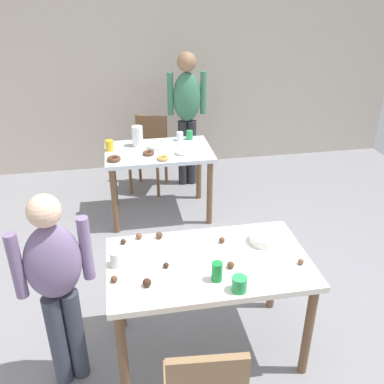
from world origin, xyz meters
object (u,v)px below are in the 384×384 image
at_px(chair_far_table, 150,149).
at_px(person_girl_near, 56,280).
at_px(dining_table_far, 159,160).
at_px(mixing_bowl, 264,238).
at_px(person_adult_far, 187,108).
at_px(pitcher_far, 137,136).
at_px(soda_can, 217,272).
at_px(dining_table_near, 209,273).

height_order(chair_far_table, person_girl_near, person_girl_near).
relative_size(dining_table_far, mixing_bowl, 5.47).
bearing_deg(dining_table_far, mixing_bowl, -73.85).
distance_m(person_adult_far, pitcher_far, 0.83).
relative_size(mixing_bowl, soda_can, 1.63).
bearing_deg(soda_can, pitcher_far, 97.74).
relative_size(dining_table_near, person_girl_near, 0.95).
height_order(person_adult_far, soda_can, person_adult_far).
xyz_separation_m(dining_table_far, mixing_bowl, (0.52, -1.80, 0.15)).
bearing_deg(chair_far_table, dining_table_far, -86.83).
bearing_deg(dining_table_near, pitcher_far, 98.28).
bearing_deg(dining_table_far, person_girl_near, -111.89).
bearing_deg(pitcher_far, person_adult_far, 41.53).
xyz_separation_m(chair_far_table, soda_can, (0.15, -2.83, 0.31)).
height_order(person_girl_near, mixing_bowl, person_girl_near).
relative_size(person_adult_far, soda_can, 13.10).
distance_m(dining_table_far, pitcher_far, 0.34).
xyz_separation_m(chair_far_table, mixing_bowl, (0.56, -2.50, 0.28)).
xyz_separation_m(person_girl_near, mixing_bowl, (1.33, 0.23, -0.02)).
distance_m(dining_table_near, pitcher_far, 2.13).
height_order(person_girl_near, person_adult_far, person_adult_far).
relative_size(person_adult_far, mixing_bowl, 8.06).
bearing_deg(pitcher_far, dining_table_far, -39.34).
relative_size(dining_table_near, soda_can, 10.51).
bearing_deg(person_girl_near, person_adult_far, 65.71).
height_order(dining_table_near, person_adult_far, person_adult_far).
bearing_deg(soda_can, mixing_bowl, 39.27).
bearing_deg(pitcher_far, person_girl_near, -105.75).
bearing_deg(pitcher_far, dining_table_near, -81.72).
bearing_deg(person_adult_far, pitcher_far, -138.47).
height_order(dining_table_far, pitcher_far, pitcher_far).
relative_size(dining_table_far, pitcher_far, 5.15).
bearing_deg(mixing_bowl, dining_table_far, 106.15).
relative_size(soda_can, pitcher_far, 0.58).
bearing_deg(soda_can, dining_table_near, 91.84).
relative_size(chair_far_table, pitcher_far, 4.13).
distance_m(person_girl_near, mixing_bowl, 1.35).
bearing_deg(soda_can, dining_table_far, 93.08).
relative_size(mixing_bowl, pitcher_far, 0.94).
distance_m(dining_table_near, person_adult_far, 2.68).
distance_m(dining_table_near, soda_can, 0.25).
height_order(dining_table_near, mixing_bowl, mixing_bowl).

